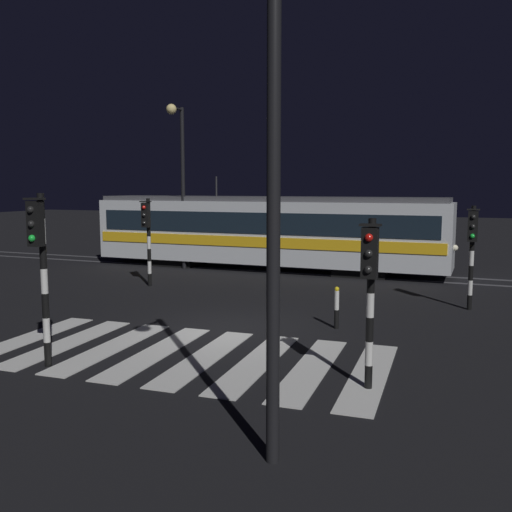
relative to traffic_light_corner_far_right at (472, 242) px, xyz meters
The scene contains 12 objects.
ground_plane 7.70m from the traffic_light_corner_far_right, 140.96° to the right, with size 120.00×120.00×0.00m, color black.
rail_near 7.82m from the traffic_light_corner_far_right, 139.78° to the left, with size 80.00×0.12×0.03m, color #59595E.
rail_far 8.79m from the traffic_light_corner_far_right, 132.41° to the left, with size 80.00×0.12×0.03m, color #59595E.
crosswalk_zebra 9.46m from the traffic_light_corner_far_right, 128.60° to the right, with size 9.15×4.74×0.02m.
traffic_light_corner_far_right is the anchor object (origin of this frame).
traffic_light_corner_near_right 8.01m from the traffic_light_corner_far_right, 101.04° to the right, with size 0.36×0.42×3.13m.
traffic_light_kerb_mid_left 12.00m from the traffic_light_corner_far_right, 131.30° to the right, with size 0.36×0.42×3.55m.
traffic_light_corner_far_left 11.18m from the traffic_light_corner_far_right, behind, with size 0.36×0.42×3.26m.
street_lamp_near_kerb 11.73m from the traffic_light_corner_far_right, 101.09° to the right, with size 0.44×1.21×7.25m.
street_lamp_trackside_left 13.19m from the traffic_light_corner_far_right, 160.82° to the left, with size 0.44×1.21×7.18m.
tram 10.36m from the traffic_light_corner_far_right, 147.36° to the left, with size 16.10×2.58×4.15m.
bollard_island_edge 5.05m from the traffic_light_corner_far_right, 130.88° to the right, with size 0.12×0.12×1.11m.
Camera 1 is at (6.05, -13.09, 3.67)m, focal length 39.60 mm.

